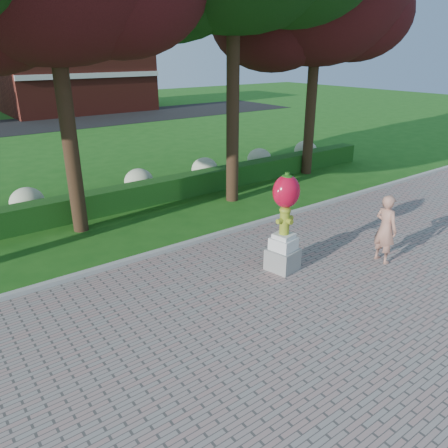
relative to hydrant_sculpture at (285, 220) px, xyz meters
name	(u,v)px	position (x,y,z in m)	size (l,w,h in m)	color
ground	(258,290)	(-1.11, -0.37, -1.36)	(100.00, 100.00, 0.00)	#1D5916
walkway	(419,389)	(-1.11, -4.37, -1.34)	(40.00, 14.00, 0.04)	gray
curb	(189,244)	(-1.11, 2.63, -1.29)	(40.00, 0.18, 0.15)	#ADADA5
lawn_hedge	(126,197)	(-1.11, 6.63, -0.96)	(24.00, 0.70, 0.80)	#1D4012
hydrangea_row	(129,184)	(-0.54, 7.63, -0.81)	(20.10, 1.10, 0.99)	#A8B388
building_right	(75,73)	(6.89, 33.63, 1.84)	(12.00, 8.00, 6.40)	maroon
tree_far_right	(315,0)	(7.29, 6.21, 5.60)	(7.88, 6.72, 10.21)	black
hydrant_sculpture	(285,220)	(0.00, 0.00, 0.00)	(0.79, 0.79, 2.50)	gray
woman	(386,229)	(2.39, -1.22, -0.42)	(0.66, 0.43, 1.80)	tan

